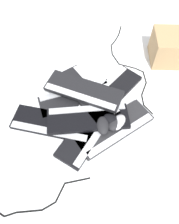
% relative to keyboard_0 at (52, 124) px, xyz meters
% --- Properties ---
extents(ground_plane, '(3.20, 3.20, 0.00)m').
position_rel_keyboard_0_xyz_m(ground_plane, '(-0.19, -0.01, -0.01)').
color(ground_plane, white).
extents(keyboard_0, '(0.45, 0.19, 0.03)m').
position_rel_keyboard_0_xyz_m(keyboard_0, '(0.00, 0.00, 0.00)').
color(keyboard_0, black).
rests_on(keyboard_0, ground).
extents(keyboard_1, '(0.32, 0.46, 0.03)m').
position_rel_keyboard_0_xyz_m(keyboard_1, '(-0.21, 0.01, 0.00)').
color(keyboard_1, black).
rests_on(keyboard_1, ground).
extents(keyboard_2, '(0.43, 0.40, 0.03)m').
position_rel_keyboard_0_xyz_m(keyboard_2, '(-0.34, -0.02, 0.00)').
color(keyboard_2, '#232326').
rests_on(keyboard_2, ground).
extents(keyboard_3, '(0.37, 0.45, 0.03)m').
position_rel_keyboard_0_xyz_m(keyboard_3, '(-0.30, -0.26, 0.00)').
color(keyboard_3, black).
rests_on(keyboard_3, ground).
extents(keyboard_4, '(0.46, 0.33, 0.03)m').
position_rel_keyboard_0_xyz_m(keyboard_4, '(-0.11, -0.19, 0.00)').
color(keyboard_4, black).
rests_on(keyboard_4, ground).
extents(keyboard_5, '(0.46, 0.24, 0.03)m').
position_rel_keyboard_0_xyz_m(keyboard_5, '(-0.19, -0.04, 0.03)').
color(keyboard_5, black).
rests_on(keyboard_5, keyboard_1).
extents(keyboard_6, '(0.41, 0.43, 0.03)m').
position_rel_keyboard_0_xyz_m(keyboard_6, '(-0.17, -0.21, 0.03)').
color(keyboard_6, black).
rests_on(keyboard_6, keyboard_4).
extents(keyboard_7, '(0.46, 0.26, 0.03)m').
position_rel_keyboard_0_xyz_m(keyboard_7, '(-0.15, -0.20, 0.06)').
color(keyboard_7, black).
rests_on(keyboard_7, keyboard_6).
extents(mouse_0, '(0.11, 0.13, 0.04)m').
position_rel_keyboard_0_xyz_m(mouse_0, '(-0.36, -0.03, 0.04)').
color(mouse_0, '#B7B7BC').
rests_on(mouse_0, keyboard_2).
extents(mouse_1, '(0.13, 0.11, 0.04)m').
position_rel_keyboard_0_xyz_m(mouse_1, '(-0.33, -0.04, 0.04)').
color(mouse_1, black).
rests_on(mouse_1, keyboard_2).
extents(mouse_2, '(0.08, 0.12, 0.04)m').
position_rel_keyboard_0_xyz_m(mouse_2, '(-0.28, -0.01, 0.04)').
color(mouse_2, black).
rests_on(mouse_2, keyboard_2).
extents(mouse_3, '(0.12, 0.13, 0.04)m').
position_rel_keyboard_0_xyz_m(mouse_3, '(-0.35, -0.03, 0.04)').
color(mouse_3, black).
rests_on(mouse_3, keyboard_2).
extents(cable_0, '(0.29, 0.78, 0.01)m').
position_rel_keyboard_0_xyz_m(cable_0, '(-0.40, -0.52, -0.01)').
color(cable_0, black).
rests_on(cable_0, ground).
extents(cable_1, '(0.55, 0.22, 0.01)m').
position_rel_keyboard_0_xyz_m(cable_1, '(0.01, 0.40, -0.01)').
color(cable_1, black).
rests_on(cable_1, ground).
extents(cardboard_box, '(0.31, 0.25, 0.18)m').
position_rel_keyboard_0_xyz_m(cardboard_box, '(-0.68, -0.61, 0.08)').
color(cardboard_box, tan).
rests_on(cardboard_box, ground).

